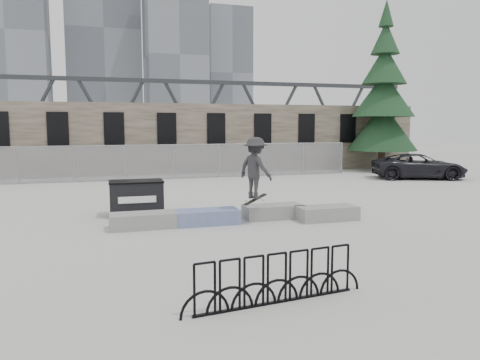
% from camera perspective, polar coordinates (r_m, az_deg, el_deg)
% --- Properties ---
extents(ground, '(120.00, 120.00, 0.00)m').
position_cam_1_polar(ground, '(15.51, -0.81, -4.95)').
color(ground, beige).
rests_on(ground, ground).
extents(stone_wall, '(36.00, 2.58, 4.50)m').
position_cam_1_polar(stone_wall, '(31.13, -9.23, 5.02)').
color(stone_wall, brown).
rests_on(stone_wall, ground).
extents(chainlink_fence, '(22.06, 0.06, 2.02)m').
position_cam_1_polar(chainlink_fence, '(27.50, -8.11, 2.27)').
color(chainlink_fence, gray).
rests_on(chainlink_fence, ground).
extents(planter_far_left, '(2.00, 0.90, 0.46)m').
position_cam_1_polar(planter_far_left, '(14.66, -11.74, -4.77)').
color(planter_far_left, gray).
rests_on(planter_far_left, ground).
extents(planter_center_left, '(2.00, 0.90, 0.46)m').
position_cam_1_polar(planter_center_left, '(14.95, -4.06, -4.43)').
color(planter_center_left, '#3853AA').
rests_on(planter_center_left, ground).
extents(planter_center_right, '(2.00, 0.90, 0.46)m').
position_cam_1_polar(planter_center_right, '(15.86, 4.07, -3.78)').
color(planter_center_right, gray).
rests_on(planter_center_right, ground).
extents(planter_offset, '(2.00, 0.90, 0.46)m').
position_cam_1_polar(planter_offset, '(15.81, 10.55, -3.91)').
color(planter_offset, gray).
rests_on(planter_offset, ground).
extents(dumpster, '(1.87, 1.17, 1.22)m').
position_cam_1_polar(dumpster, '(16.73, -12.53, -2.12)').
color(dumpster, black).
rests_on(dumpster, ground).
extents(bike_rack, '(3.57, 0.50, 0.90)m').
position_cam_1_polar(bike_rack, '(8.44, 4.51, -11.97)').
color(bike_rack, black).
rests_on(bike_rack, ground).
extents(spruce_tree, '(4.72, 4.72, 11.50)m').
position_cam_1_polar(spruce_tree, '(33.85, 17.07, 9.16)').
color(spruce_tree, '#38281E').
rests_on(spruce_tree, ground).
extents(skyline_towers, '(58.00, 28.00, 48.00)m').
position_cam_1_polar(skyline_towers, '(109.88, -15.71, 15.74)').
color(skyline_towers, slate).
rests_on(skyline_towers, ground).
extents(truss_bridge, '(70.00, 3.00, 9.80)m').
position_cam_1_polar(truss_bridge, '(71.04, -5.50, 7.50)').
color(truss_bridge, '#2D3033').
rests_on(truss_bridge, ground).
extents(suv, '(5.81, 4.07, 1.47)m').
position_cam_1_polar(suv, '(29.38, 20.99, 1.59)').
color(suv, black).
rests_on(suv, ground).
extents(skateboarder, '(1.24, 1.45, 2.15)m').
position_cam_1_polar(skateboarder, '(14.78, 1.88, 1.46)').
color(skateboarder, '#2B2B2E').
rests_on(skateboarder, ground).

